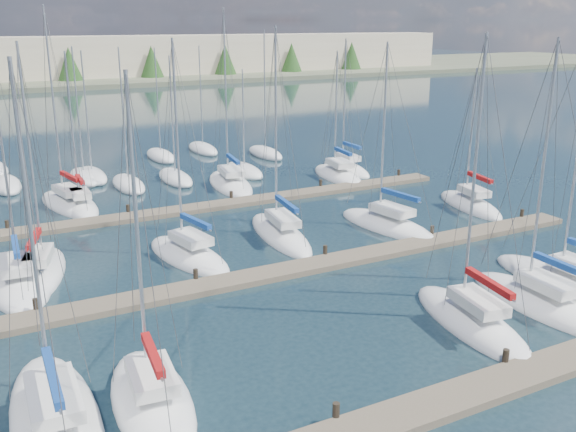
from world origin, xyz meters
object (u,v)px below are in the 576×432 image
sailboat_i (42,273)px  sailboat_c (152,400)px  sailboat_e (539,303)px  sailboat_d (471,321)px  sailboat_m (470,205)px  sailboat_l (387,225)px  sailboat_b (55,419)px  sailboat_p (230,183)px  sailboat_o (81,208)px  sailboat_r (346,168)px  sailboat_q (338,175)px  sailboat_n (67,204)px  sailboat_j (188,255)px  sailboat_k (280,234)px  sailboat_h (20,282)px  sailboat_f (574,286)px

sailboat_i → sailboat_c: bearing=-66.8°
sailboat_e → sailboat_d: bearing=-178.1°
sailboat_c → sailboat_m: (28.54, 14.06, -0.00)m
sailboat_l → sailboat_b: 26.56m
sailboat_e → sailboat_p: (-3.98, 29.23, -0.00)m
sailboat_o → sailboat_d: bearing=-64.6°
sailboat_l → sailboat_d: bearing=-119.4°
sailboat_l → sailboat_r: 17.32m
sailboat_l → sailboat_q: (4.80, 13.90, -0.00)m
sailboat_q → sailboat_n: (-23.03, 1.52, 0.02)m
sailboat_l → sailboat_o: bearing=133.4°
sailboat_e → sailboat_n: bearing=122.8°
sailboat_j → sailboat_p: sailboat_p is taller
sailboat_i → sailboat_k: bearing=15.8°
sailboat_o → sailboat_l: 22.36m
sailboat_k → sailboat_l: (7.26, -1.67, -0.01)m
sailboat_l → sailboat_n: (-18.23, 15.42, 0.02)m
sailboat_i → sailboat_m: (30.34, -0.67, -0.02)m
sailboat_e → sailboat_l: 13.67m
sailboat_l → sailboat_n: bearing=131.6°
sailboat_i → sailboat_e: bearing=-20.1°
sailboat_k → sailboat_c: sailboat_k is taller
sailboat_d → sailboat_m: size_ratio=1.25×
sailboat_d → sailboat_n: size_ratio=0.90×
sailboat_b → sailboat_d: bearing=-1.3°
sailboat_k → sailboat_d: sailboat_k is taller
sailboat_m → sailboat_r: bearing=107.6°
sailboat_o → sailboat_j: sailboat_j is taller
sailboat_c → sailboat_j: sailboat_j is taller
sailboat_q → sailboat_j: bearing=-137.2°
sailboat_j → sailboat_q: size_ratio=1.13×
sailboat_b → sailboat_n: sailboat_n is taller
sailboat_e → sailboat_c: (-19.18, 0.68, -0.00)m
sailboat_r → sailboat_k: bearing=-132.1°
sailboat_r → sailboat_h: 33.51m
sailboat_m → sailboat_j: 22.31m
sailboat_f → sailboat_d: (-7.65, -0.56, 0.01)m
sailboat_o → sailboat_m: sailboat_o is taller
sailboat_o → sailboat_e: bearing=-57.4°
sailboat_b → sailboat_q: 38.68m
sailboat_r → sailboat_o: bearing=-172.4°
sailboat_c → sailboat_l: bearing=38.5°
sailboat_l → sailboat_r: bearing=58.2°
sailboat_d → sailboat_o: bearing=123.2°
sailboat_j → sailboat_b: 16.36m
sailboat_d → sailboat_j: size_ratio=1.03×
sailboat_e → sailboat_r: bearing=77.1°
sailboat_i → sailboat_b: size_ratio=1.00×
sailboat_p → sailboat_q: bearing=-0.8°
sailboat_b → sailboat_h: size_ratio=0.95×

